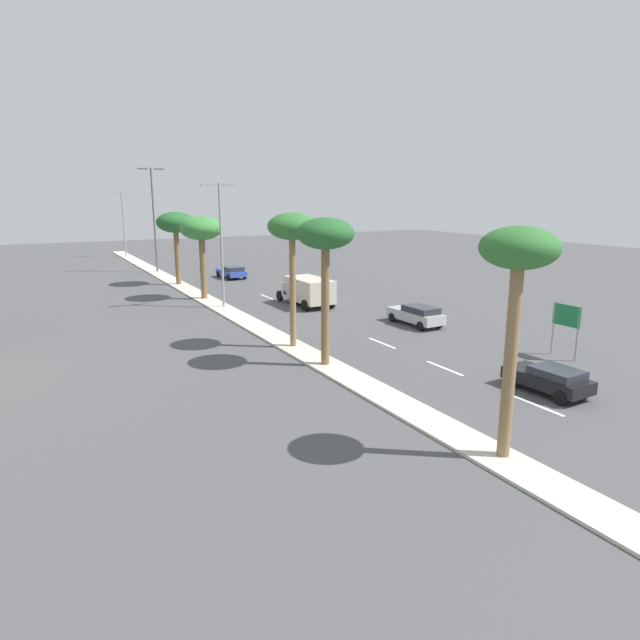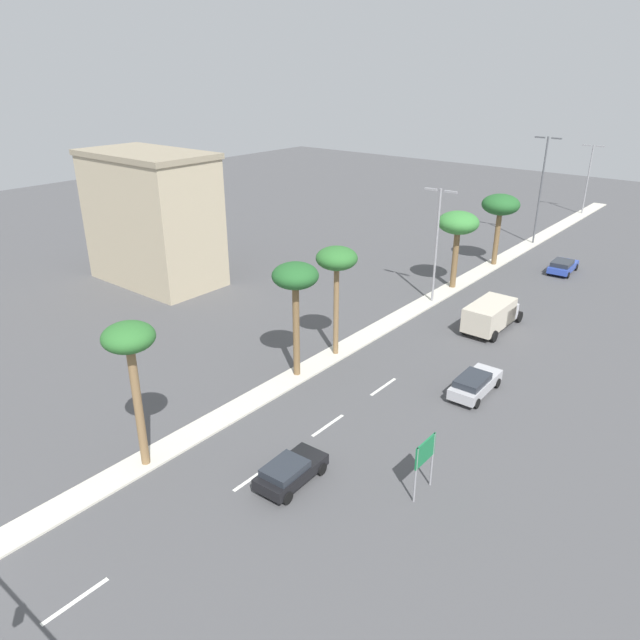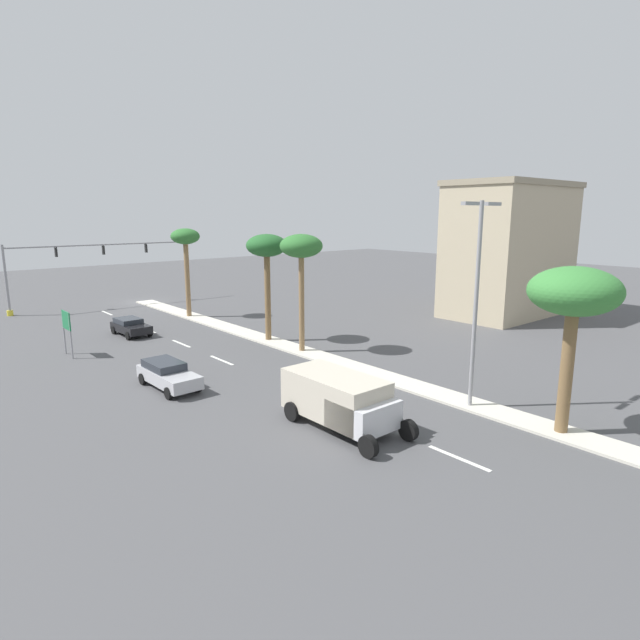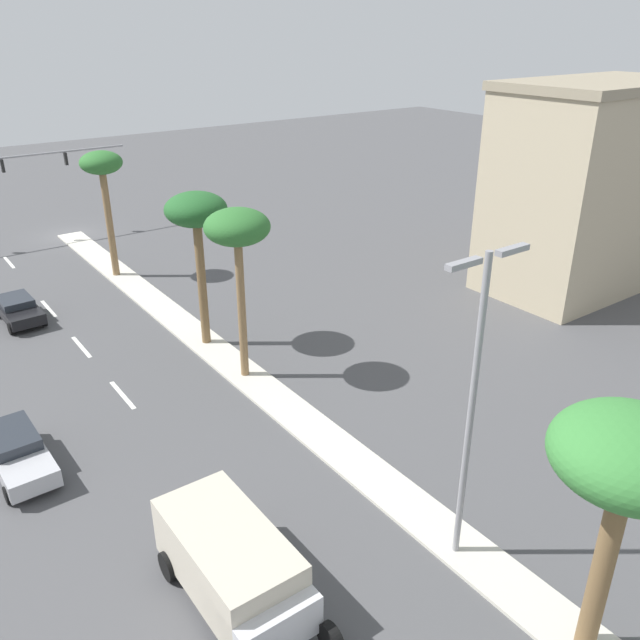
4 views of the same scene
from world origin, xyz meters
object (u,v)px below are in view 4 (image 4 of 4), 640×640
(commercial_building, at_px, (591,187))
(palm_tree_center, at_px, (237,233))
(sedan_silver_outboard, at_px, (17,452))
(palm_tree_leading, at_px, (196,215))
(street_lamp_right, at_px, (473,391))
(palm_tree_trailing, at_px, (629,461))
(sedan_black_inboard, at_px, (18,309))
(box_truck, at_px, (236,569))
(palm_tree_near, at_px, (102,170))

(commercial_building, relative_size, palm_tree_center, 1.62)
(palm_tree_center, distance_m, sedan_silver_outboard, 11.96)
(palm_tree_leading, bearing_deg, sedan_silver_outboard, 26.92)
(palm_tree_leading, xyz_separation_m, street_lamp_right, (0.34, 17.56, -0.91))
(palm_tree_leading, bearing_deg, palm_tree_center, 88.74)
(palm_tree_trailing, xyz_separation_m, street_lamp_right, (0.29, -4.34, -0.18))
(commercial_building, xyz_separation_m, sedan_black_inboard, (29.92, -14.45, -5.37))
(street_lamp_right, xyz_separation_m, box_truck, (6.43, -2.29, -4.56))
(commercial_building, distance_m, palm_tree_leading, 23.63)
(palm_tree_leading, distance_m, palm_tree_trailing, 21.91)
(street_lamp_right, xyz_separation_m, sedan_silver_outboard, (9.93, -12.35, -5.08))
(palm_tree_trailing, bearing_deg, street_lamp_right, -86.17)
(commercial_building, bearing_deg, box_truck, 17.52)
(commercial_building, relative_size, palm_tree_trailing, 1.80)
(box_truck, bearing_deg, street_lamp_right, 160.40)
(palm_tree_leading, distance_m, box_truck, 17.57)
(palm_tree_center, relative_size, box_truck, 1.28)
(palm_tree_leading, height_order, palm_tree_trailing, palm_tree_leading)
(palm_tree_near, relative_size, palm_tree_leading, 1.02)
(palm_tree_near, distance_m, sedan_silver_outboard, 20.96)
(commercial_building, relative_size, street_lamp_right, 1.31)
(palm_tree_center, bearing_deg, commercial_building, 175.48)
(street_lamp_right, bearing_deg, palm_tree_near, -90.10)
(palm_tree_near, bearing_deg, commercial_building, 141.97)
(street_lamp_right, relative_size, sedan_black_inboard, 2.47)
(street_lamp_right, height_order, sedan_silver_outboard, street_lamp_right)
(sedan_black_inboard, bearing_deg, box_truck, 90.70)
(palm_tree_near, xyz_separation_m, sedan_silver_outboard, (9.98, 17.40, -6.08))
(palm_tree_near, distance_m, palm_tree_center, 16.29)
(sedan_black_inboard, height_order, sedan_silver_outboard, sedan_silver_outboard)
(commercial_building, bearing_deg, palm_tree_trailing, 34.90)
(street_lamp_right, xyz_separation_m, sedan_black_inboard, (6.72, -26.10, -5.14))
(palm_tree_near, bearing_deg, sedan_black_inboard, 28.33)
(palm_tree_leading, distance_m, palm_tree_center, 4.11)
(palm_tree_trailing, relative_size, sedan_silver_outboard, 1.57)
(palm_tree_leading, bearing_deg, street_lamp_right, 88.90)
(commercial_building, height_order, palm_tree_trailing, commercial_building)
(box_truck, bearing_deg, palm_tree_leading, -113.91)
(street_lamp_right, bearing_deg, palm_tree_center, -91.05)
(palm_tree_center, xyz_separation_m, street_lamp_right, (0.25, 13.46, -1.11))
(commercial_building, relative_size, box_truck, 2.09)
(street_lamp_right, distance_m, box_truck, 8.21)
(commercial_building, distance_m, street_lamp_right, 25.96)
(palm_tree_trailing, bearing_deg, palm_tree_near, -89.60)
(box_truck, bearing_deg, palm_tree_near, -103.29)
(palm_tree_center, height_order, street_lamp_right, street_lamp_right)
(palm_tree_near, distance_m, street_lamp_right, 29.77)
(sedan_black_inboard, relative_size, sedan_silver_outboard, 0.87)
(palm_tree_center, relative_size, palm_tree_trailing, 1.11)
(street_lamp_right, bearing_deg, commercial_building, -153.35)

